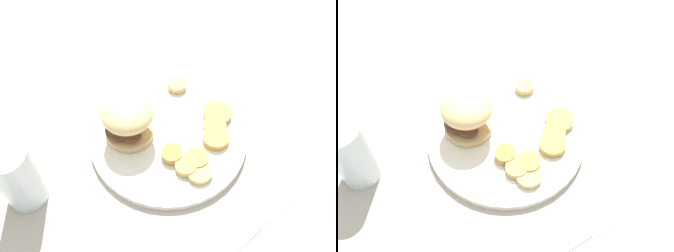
% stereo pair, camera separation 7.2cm
% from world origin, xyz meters
% --- Properties ---
extents(ground_plane, '(4.00, 4.00, 0.00)m').
position_xyz_m(ground_plane, '(0.00, 0.00, 0.00)').
color(ground_plane, '#B2A899').
extents(dinner_plate, '(0.30, 0.30, 0.02)m').
position_xyz_m(dinner_plate, '(0.00, 0.00, 0.01)').
color(dinner_plate, white).
rests_on(dinner_plate, ground_plane).
extents(sandwich, '(0.09, 0.10, 0.09)m').
position_xyz_m(sandwich, '(-0.00, 0.07, 0.06)').
color(sandwich, tan).
rests_on(sandwich, dinner_plate).
extents(potato_round_0, '(0.04, 0.04, 0.01)m').
position_xyz_m(potato_round_0, '(-0.08, -0.06, 0.02)').
color(potato_round_0, '#DBB766').
rests_on(potato_round_0, dinner_plate).
extents(potato_round_1, '(0.04, 0.04, 0.01)m').
position_xyz_m(potato_round_1, '(-0.06, -0.05, 0.02)').
color(potato_round_1, tan).
rests_on(potato_round_1, dinner_plate).
extents(potato_round_2, '(0.04, 0.04, 0.01)m').
position_xyz_m(potato_round_2, '(-0.05, -0.01, 0.02)').
color(potato_round_2, '#BC8942').
rests_on(potato_round_2, dinner_plate).
extents(potato_round_3, '(0.04, 0.04, 0.01)m').
position_xyz_m(potato_round_3, '(0.12, -0.02, 0.02)').
color(potato_round_3, '#DBB766').
rests_on(potato_round_3, dinner_plate).
extents(potato_round_4, '(0.05, 0.05, 0.01)m').
position_xyz_m(potato_round_4, '(-0.01, -0.09, 0.02)').
color(potato_round_4, tan).
rests_on(potato_round_4, dinner_plate).
extents(potato_round_5, '(0.04, 0.04, 0.01)m').
position_xyz_m(potato_round_5, '(0.02, -0.09, 0.02)').
color(potato_round_5, tan).
rests_on(potato_round_5, dinner_plate).
extents(potato_round_6, '(0.04, 0.04, 0.01)m').
position_xyz_m(potato_round_6, '(-0.07, -0.03, 0.02)').
color(potato_round_6, tan).
rests_on(potato_round_6, dinner_plate).
extents(potato_round_7, '(0.05, 0.05, 0.01)m').
position_xyz_m(potato_round_7, '(0.05, -0.09, 0.02)').
color(potato_round_7, tan).
rests_on(potato_round_7, dinner_plate).
extents(fork, '(0.11, 0.12, 0.00)m').
position_xyz_m(fork, '(-0.17, -0.15, 0.00)').
color(fork, silver).
rests_on(fork, ground_plane).
extents(drinking_glass, '(0.07, 0.07, 0.14)m').
position_xyz_m(drinking_glass, '(-0.12, 0.24, 0.07)').
color(drinking_glass, silver).
rests_on(drinking_glass, ground_plane).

